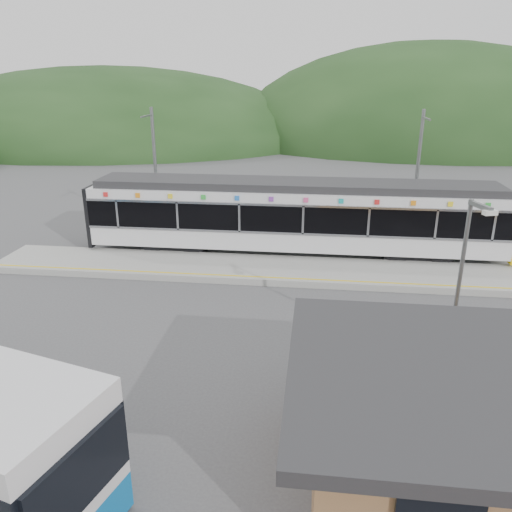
# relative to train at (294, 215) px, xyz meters

# --- Properties ---
(ground) EXTENTS (120.00, 120.00, 0.00)m
(ground) POSITION_rel_train_xyz_m (-0.81, -6.00, -2.06)
(ground) COLOR #4C4C4F
(ground) RESTS_ON ground
(hills) EXTENTS (146.00, 149.00, 26.00)m
(hills) POSITION_rel_train_xyz_m (5.38, -0.71, -2.06)
(hills) COLOR #1E3D19
(hills) RESTS_ON ground
(platform) EXTENTS (26.00, 3.20, 0.30)m
(platform) POSITION_rel_train_xyz_m (-0.81, -2.70, -1.91)
(platform) COLOR #9E9E99
(platform) RESTS_ON ground
(yellow_line) EXTENTS (26.00, 0.10, 0.01)m
(yellow_line) POSITION_rel_train_xyz_m (-0.81, -4.00, -1.76)
(yellow_line) COLOR yellow
(yellow_line) RESTS_ON platform
(train) EXTENTS (20.44, 3.01, 3.74)m
(train) POSITION_rel_train_xyz_m (0.00, 0.00, 0.00)
(train) COLOR black
(train) RESTS_ON ground
(catenary_mast_west) EXTENTS (0.18, 1.80, 7.00)m
(catenary_mast_west) POSITION_rel_train_xyz_m (-7.81, 2.56, 1.58)
(catenary_mast_west) COLOR slate
(catenary_mast_west) RESTS_ON ground
(catenary_mast_east) EXTENTS (0.18, 1.80, 7.00)m
(catenary_mast_east) POSITION_rel_train_xyz_m (6.19, 2.56, 1.58)
(catenary_mast_east) COLOR slate
(catenary_mast_east) RESTS_ON ground
(station_shelter) EXTENTS (9.20, 6.20, 3.00)m
(station_shelter) POSITION_rel_train_xyz_m (5.19, -15.00, -0.51)
(station_shelter) COLOR brown
(station_shelter) RESTS_ON ground
(lamp_post) EXTENTS (0.40, 1.01, 5.42)m
(lamp_post) POSITION_rel_train_xyz_m (5.18, -10.39, 1.19)
(lamp_post) COLOR slate
(lamp_post) RESTS_ON ground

